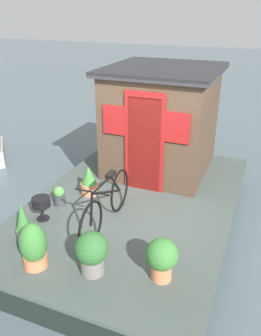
{
  "coord_description": "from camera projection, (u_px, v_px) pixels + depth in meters",
  "views": [
    {
      "loc": [
        -4.81,
        -1.88,
        3.56
      ],
      "look_at": [
        -0.2,
        0.0,
        1.2
      ],
      "focal_mm": 36.68,
      "sensor_mm": 36.0,
      "label": 1
    }
  ],
  "objects": [
    {
      "name": "houseboat_deck",
      "position": [
        135.0,
        212.0,
        6.08
      ],
      "size": [
        5.05,
        3.32,
        0.5
      ],
      "color": "#424C47",
      "rests_on": "ground_plane"
    },
    {
      "name": "houseboat_cabin",
      "position": [
        162.0,
        120.0,
        6.72
      ],
      "size": [
        2.15,
        2.07,
        2.05
      ],
      "color": "#4C3828",
      "rests_on": "houseboat_deck"
    },
    {
      "name": "ground_plane",
      "position": [
        135.0,
        224.0,
        6.19
      ],
      "size": [
        60.0,
        60.0,
        0.0
      ],
      "primitive_type": "plane",
      "color": "#4C5B60"
    },
    {
      "name": "potted_plant_thyme",
      "position": [
        33.0,
        246.0,
        4.33
      ],
      "size": [
        0.35,
        0.35,
        0.65
      ],
      "color": "#C6754C",
      "rests_on": "houseboat_deck"
    },
    {
      "name": "charcoal_grill",
      "position": [
        41.0,
        203.0,
        5.32
      ],
      "size": [
        0.29,
        0.29,
        0.38
      ],
      "color": "black",
      "rests_on": "houseboat_deck"
    },
    {
      "name": "potted_plant_fern",
      "position": [
        89.0,
        181.0,
        6.08
      ],
      "size": [
        0.32,
        0.32,
        0.53
      ],
      "color": "#C6754C",
      "rests_on": "houseboat_deck"
    },
    {
      "name": "potted_plant_ivy",
      "position": [
        59.0,
        196.0,
        5.76
      ],
      "size": [
        0.19,
        0.19,
        0.34
      ],
      "color": "#38383D",
      "rests_on": "houseboat_deck"
    },
    {
      "name": "bicycle",
      "position": [
        106.0,
        204.0,
        5.09
      ],
      "size": [
        1.75,
        0.5,
        0.85
      ],
      "color": "black",
      "rests_on": "houseboat_deck"
    },
    {
      "name": "potted_plant_geranium",
      "position": [
        92.0,
        252.0,
        4.23
      ],
      "size": [
        0.42,
        0.42,
        0.58
      ],
      "color": "slate",
      "rests_on": "houseboat_deck"
    },
    {
      "name": "potted_plant_succulent",
      "position": [
        162.0,
        258.0,
        4.13
      ],
      "size": [
        0.4,
        0.4,
        0.57
      ],
      "color": "#C6754C",
      "rests_on": "houseboat_deck"
    },
    {
      "name": "potted_plant_rosemary",
      "position": [
        23.0,
        224.0,
        4.79
      ],
      "size": [
        0.23,
        0.23,
        0.63
      ],
      "color": "slate",
      "rests_on": "houseboat_deck"
    }
  ]
}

